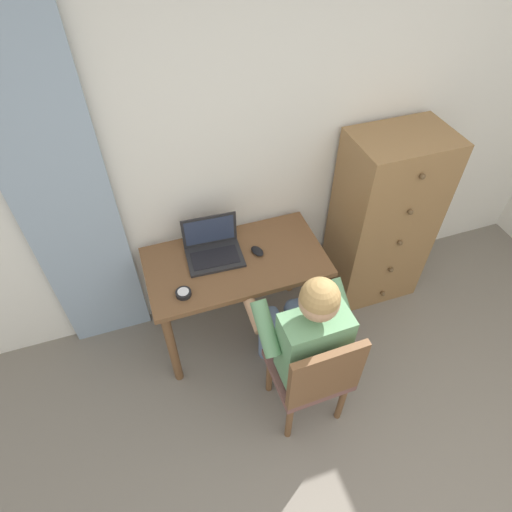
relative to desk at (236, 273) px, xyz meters
name	(u,v)px	position (x,y,z in m)	size (l,w,h in m)	color
wall_back	(282,145)	(0.43, 0.37, 0.63)	(4.80, 0.05, 2.50)	silver
curtain_panel	(70,216)	(-0.86, 0.30, 0.47)	(0.52, 0.03, 2.19)	#8EA3B7
desk	(236,273)	(0.00, 0.00, 0.00)	(1.11, 0.59, 0.74)	brown
dresser	(382,221)	(1.10, 0.09, 0.05)	(0.63, 0.46, 1.34)	olive
chair	(314,374)	(0.22, -0.74, -0.14)	(0.43, 0.41, 0.86)	brown
person_seated	(303,330)	(0.22, -0.56, 0.04)	(0.54, 0.59, 1.18)	#6B84AD
laptop	(213,248)	(-0.11, 0.09, 0.17)	(0.35, 0.27, 0.24)	#232326
computer_mouse	(257,251)	(0.15, 0.01, 0.14)	(0.06, 0.10, 0.03)	black
desk_clock	(183,293)	(-0.36, -0.17, 0.14)	(0.09, 0.09, 0.03)	black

